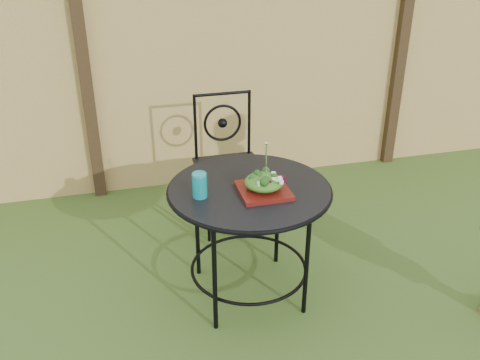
{
  "coord_description": "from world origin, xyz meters",
  "views": [
    {
      "loc": [
        -1.16,
        -1.91,
        2.1
      ],
      "look_at": [
        -0.49,
        0.67,
        0.75
      ],
      "focal_mm": 40.0,
      "sensor_mm": 36.0,
      "label": 1
    }
  ],
  "objects": [
    {
      "name": "ground",
      "position": [
        0.0,
        0.0,
        0.0
      ],
      "size": [
        60.0,
        60.0,
        0.0
      ],
      "primitive_type": "plane",
      "color": "#2A4817",
      "rests_on": "ground"
    },
    {
      "name": "fence",
      "position": [
        -0.0,
        2.19,
        0.95
      ],
      "size": [
        8.0,
        0.12,
        1.9
      ],
      "color": "#EAC473",
      "rests_on": "ground"
    },
    {
      "name": "patio_table",
      "position": [
        -0.45,
        0.62,
        0.59
      ],
      "size": [
        0.92,
        0.92,
        0.72
      ],
      "color": "black",
      "rests_on": "ground"
    },
    {
      "name": "patio_chair",
      "position": [
        -0.37,
        1.49,
        0.5
      ],
      "size": [
        0.46,
        0.46,
        0.95
      ],
      "color": "black",
      "rests_on": "ground"
    },
    {
      "name": "salad_plate",
      "position": [
        -0.39,
        0.54,
        0.74
      ],
      "size": [
        0.27,
        0.27,
        0.02
      ],
      "primitive_type": "cube",
      "color": "#3F0D09",
      "rests_on": "patio_table"
    },
    {
      "name": "salad",
      "position": [
        -0.39,
        0.54,
        0.79
      ],
      "size": [
        0.21,
        0.21,
        0.08
      ],
      "primitive_type": "ellipsoid",
      "color": "#235614",
      "rests_on": "salad_plate"
    },
    {
      "name": "fork",
      "position": [
        -0.38,
        0.54,
        0.92
      ],
      "size": [
        0.01,
        0.01,
        0.18
      ],
      "primitive_type": "cylinder",
      "color": "silver",
      "rests_on": "salad"
    },
    {
      "name": "drinking_glass",
      "position": [
        -0.74,
        0.58,
        0.79
      ],
      "size": [
        0.08,
        0.08,
        0.14
      ],
      "primitive_type": "cylinder",
      "color": "#0D919B",
      "rests_on": "patio_table"
    }
  ]
}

